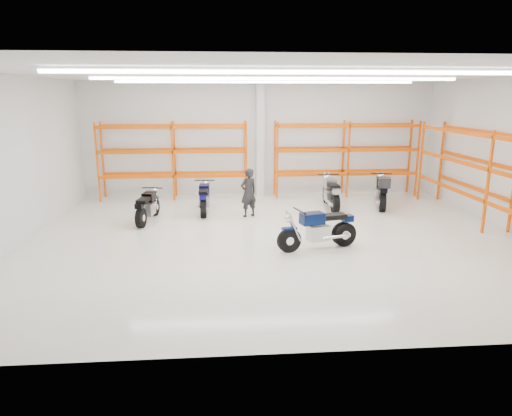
{
  "coord_description": "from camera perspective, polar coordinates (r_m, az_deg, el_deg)",
  "views": [
    {
      "loc": [
        -1.59,
        -12.35,
        3.93
      ],
      "look_at": [
        -0.59,
        0.5,
        0.76
      ],
      "focal_mm": 32.0,
      "sensor_mm": 36.0,
      "label": 1
    }
  ],
  "objects": [
    {
      "name": "motorcycle_main",
      "position": [
        12.1,
        8.13,
        -2.72
      ],
      "size": [
        2.21,
        0.87,
        1.1
      ],
      "color": "black",
      "rests_on": "ground"
    },
    {
      "name": "ground",
      "position": [
        13.06,
        2.74,
        -3.72
      ],
      "size": [
        14.0,
        14.0,
        0.0
      ],
      "primitive_type": "plane",
      "color": "beige",
      "rests_on": "ground"
    },
    {
      "name": "motorcycle_back_a",
      "position": [
        14.93,
        -13.45,
        0.05
      ],
      "size": [
        0.76,
        2.07,
        1.02
      ],
      "color": "black",
      "rests_on": "ground"
    },
    {
      "name": "room_shell",
      "position": [
        12.49,
        2.9,
        10.82
      ],
      "size": [
        14.02,
        12.02,
        4.51
      ],
      "color": "silver",
      "rests_on": "ground"
    },
    {
      "name": "pallet_racking_side",
      "position": [
        14.9,
        28.45,
        3.98
      ],
      "size": [
        0.87,
        9.07,
        3.0
      ],
      "color": "#E4450F",
      "rests_on": "ground"
    },
    {
      "name": "motorcycle_back_d",
      "position": [
        17.0,
        15.45,
        2.0
      ],
      "size": [
        1.04,
        2.39,
        1.25
      ],
      "color": "black",
      "rests_on": "ground"
    },
    {
      "name": "standing_man",
      "position": [
        15.13,
        -0.95,
        1.92
      ],
      "size": [
        0.71,
        0.63,
        1.63
      ],
      "primitive_type": "imported",
      "rotation": [
        0.0,
        0.0,
        3.64
      ],
      "color": "black",
      "rests_on": "ground"
    },
    {
      "name": "pallet_racking_back_right",
      "position": [
        18.64,
        11.17,
        6.95
      ],
      "size": [
        5.67,
        0.87,
        3.0
      ],
      "color": "#E4450F",
      "rests_on": "ground"
    },
    {
      "name": "structural_column",
      "position": [
        18.31,
        0.53,
        8.55
      ],
      "size": [
        0.32,
        0.32,
        4.5
      ],
      "primitive_type": "cube",
      "color": "white",
      "rests_on": "ground"
    },
    {
      "name": "motorcycle_back_b",
      "position": [
        15.78,
        -6.5,
        1.13
      ],
      "size": [
        0.71,
        2.13,
        1.05
      ],
      "color": "black",
      "rests_on": "ground"
    },
    {
      "name": "pallet_racking_back_left",
      "position": [
        18.05,
        -10.27,
        6.77
      ],
      "size": [
        5.67,
        0.87,
        3.0
      ],
      "color": "#E4450F",
      "rests_on": "ground"
    },
    {
      "name": "motorcycle_back_c",
      "position": [
        16.49,
        9.38,
        1.76
      ],
      "size": [
        0.78,
        2.34,
        1.15
      ],
      "color": "black",
      "rests_on": "ground"
    }
  ]
}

